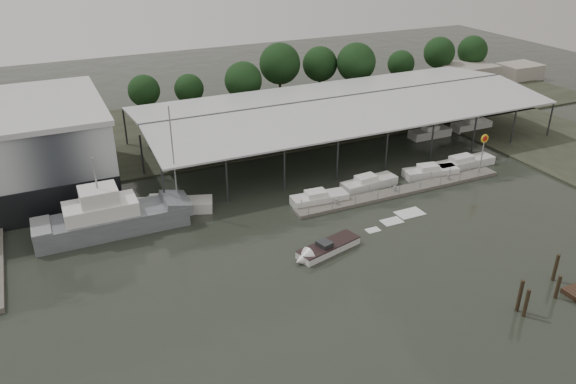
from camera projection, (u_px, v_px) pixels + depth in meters
name	position (u px, v px, depth m)	size (l,w,h in m)	color
ground	(332.00, 263.00, 53.65)	(200.00, 200.00, 0.00)	#252A22
land_strip_far	(202.00, 128.00, 87.81)	(140.00, 30.00, 0.30)	#3C4130
covered_boat_shed	(343.00, 101.00, 80.19)	(58.24, 24.00, 6.96)	#BCBDC0
floating_dock	(401.00, 191.00, 67.39)	(28.00, 2.00, 1.40)	#666259
shell_fuel_sign	(483.00, 147.00, 70.29)	(1.10, 0.18, 5.55)	gray
distant_commercial_buildings	(483.00, 73.00, 111.58)	(22.00, 8.00, 4.00)	gray
grey_trawler	(113.00, 217.00, 58.55)	(16.06, 4.43, 8.84)	slate
white_sailboat	(173.00, 205.00, 63.04)	(8.89, 5.25, 12.42)	silver
speedboat_underway	(324.00, 250.00, 55.13)	(18.29, 6.34, 2.00)	silver
moored_cruiser_0	(319.00, 198.00, 64.68)	(6.77, 2.69, 1.70)	silver
moored_cruiser_1	(369.00, 183.00, 68.48)	(7.39, 2.76, 1.70)	silver
moored_cruiser_2	(430.00, 172.00, 71.47)	(7.32, 3.33, 1.70)	silver
moored_cruiser_3	(463.00, 163.00, 74.08)	(8.96, 2.33, 1.70)	silver
mooring_pilings	(560.00, 303.00, 46.50)	(6.63, 8.20, 3.66)	#2F2517
horizon_tree_line	(332.00, 65.00, 99.55)	(70.82, 10.83, 10.64)	#312216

